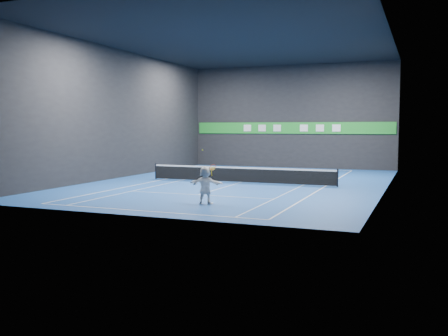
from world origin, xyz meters
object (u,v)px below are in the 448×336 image
at_px(player, 205,185).
at_px(tennis_net, 240,174).
at_px(tennis_racket, 213,168).
at_px(tennis_ball, 203,150).

height_order(player, tennis_net, player).
xyz_separation_m(player, tennis_racket, (0.34, 0.05, 0.80)).
relative_size(player, tennis_racket, 3.03).
relative_size(tennis_ball, tennis_racket, 0.11).
height_order(tennis_net, tennis_racket, tennis_racket).
xyz_separation_m(player, tennis_net, (-1.61, 9.12, -0.34)).
distance_m(tennis_ball, tennis_racket, 0.97).
relative_size(tennis_net, tennis_racket, 21.47).
height_order(tennis_ball, tennis_racket, tennis_ball).
xyz_separation_m(tennis_net, tennis_racket, (1.95, -9.08, 1.14)).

